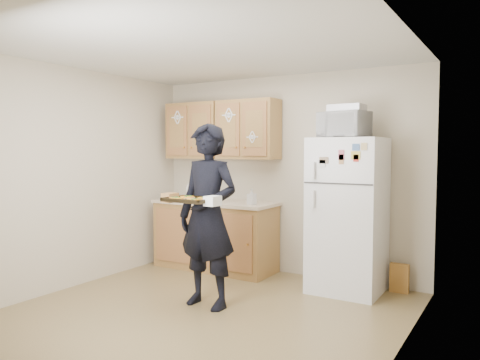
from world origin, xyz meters
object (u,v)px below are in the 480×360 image
Objects in this scene: dish_rack at (200,194)px; baking_tray at (191,200)px; refrigerator at (348,215)px; person at (208,216)px; microwave at (344,125)px.

baking_tray is at bearing -56.72° from dish_rack.
refrigerator is 0.93× the size of person.
microwave reaches higher than dish_rack.
microwave is (0.98, 1.46, 0.74)m from baking_tray.
person is 1.78m from microwave.
refrigerator is 3.71× the size of baking_tray.
microwave is at bearing 59.05° from baking_tray.
microwave is (-0.04, -0.05, 0.99)m from refrigerator.
baking_tray is 1.76m from dish_rack.
person is at bearing 95.69° from baking_tray.
microwave reaches higher than person.
microwave is at bearing 52.30° from person.
refrigerator is at bearing 58.79° from baking_tray.
dish_rack is at bearing 131.93° from person.
person is at bearing -119.55° from microwave.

